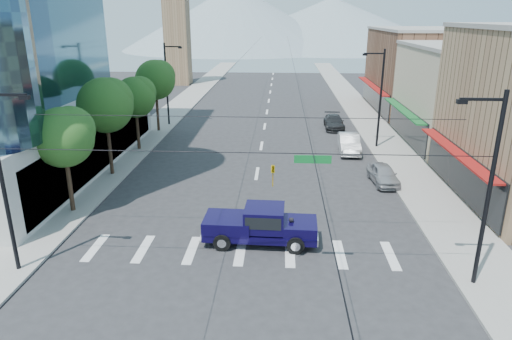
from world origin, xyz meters
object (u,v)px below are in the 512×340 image
at_px(parked_car_far, 334,122).
at_px(parked_car_near, 383,174).
at_px(parked_car_mid, 349,143).
at_px(pedestrian, 292,231).
at_px(pickup_truck, 260,224).

bearing_deg(parked_car_far, parked_car_near, -83.46).
distance_m(parked_car_mid, parked_car_far, 9.09).
height_order(pedestrian, parked_car_far, pedestrian).
bearing_deg(parked_car_near, parked_car_mid, 95.23).
bearing_deg(pedestrian, parked_car_far, 11.12).
height_order(pickup_truck, parked_car_near, pickup_truck).
bearing_deg(pedestrian, pickup_truck, 106.45).
relative_size(parked_car_near, parked_car_far, 0.84).
xyz_separation_m(pickup_truck, parked_car_near, (8.63, 9.75, -0.38)).
height_order(parked_car_near, parked_car_mid, parked_car_mid).
xyz_separation_m(pickup_truck, parked_car_far, (6.83, 26.82, -0.37)).
xyz_separation_m(pickup_truck, pedestrian, (1.73, -0.16, -0.29)).
relative_size(pedestrian, parked_car_mid, 0.32).
height_order(pickup_truck, pedestrian, pickup_truck).
distance_m(pickup_truck, pedestrian, 1.76).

